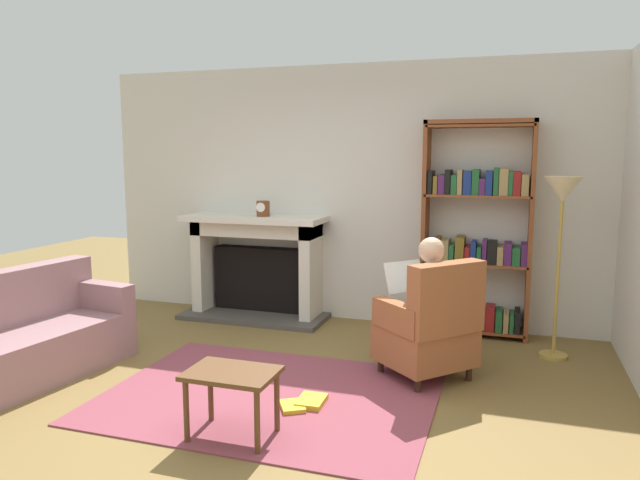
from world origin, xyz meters
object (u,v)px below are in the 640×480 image
object	(u,v)px
mantel_clock	(263,209)
armchair_reading	(431,328)
floor_lamp	(562,205)
fireplace	(258,263)
seated_reader	(422,300)
sofa_floral	(20,340)
bookshelf	(476,235)
side_table	(232,381)

from	to	relation	value
mantel_clock	armchair_reading	xyz separation A→B (m)	(1.94, -1.19, -0.78)
armchair_reading	floor_lamp	bearing A→B (deg)	173.96
fireplace	seated_reader	xyz separation A→B (m)	(1.97, -1.21, 0.03)
seated_reader	sofa_floral	size ratio (longest dim) A/B	0.64
bookshelf	armchair_reading	bearing A→B (deg)	-100.69
armchair_reading	sofa_floral	size ratio (longest dim) A/B	0.54
fireplace	mantel_clock	xyz separation A→B (m)	(0.12, -0.10, 0.61)
sofa_floral	bookshelf	bearing A→B (deg)	-47.16
sofa_floral	side_table	size ratio (longest dim) A/B	3.19
side_table	floor_lamp	bearing A→B (deg)	47.75
side_table	floor_lamp	xyz separation A→B (m)	(2.02, 2.22, 0.97)
armchair_reading	seated_reader	size ratio (longest dim) A/B	0.85
fireplace	seated_reader	size ratio (longest dim) A/B	1.38
side_table	seated_reader	bearing A→B (deg)	56.35
seated_reader	sofa_floral	xyz separation A→B (m)	(-3.00, -1.08, -0.30)
armchair_reading	floor_lamp	size ratio (longest dim) A/B	0.61
fireplace	sofa_floral	distance (m)	2.52
bookshelf	floor_lamp	size ratio (longest dim) A/B	1.32
bookshelf	sofa_floral	distance (m)	4.12
bookshelf	armchair_reading	size ratio (longest dim) A/B	2.16
seated_reader	sofa_floral	world-z (taller)	seated_reader
seated_reader	floor_lamp	size ratio (longest dim) A/B	0.72
seated_reader	armchair_reading	bearing A→B (deg)	90.00
bookshelf	seated_reader	size ratio (longest dim) A/B	1.84
bookshelf	side_table	world-z (taller)	bookshelf
bookshelf	side_table	xyz separation A→B (m)	(-1.30, -2.69, -0.63)
fireplace	mantel_clock	bearing A→B (deg)	-40.66
sofa_floral	side_table	bearing A→B (deg)	-92.24
fireplace	armchair_reading	bearing A→B (deg)	-32.09
armchair_reading	floor_lamp	world-z (taller)	floor_lamp
fireplace	mantel_clock	size ratio (longest dim) A/B	9.63
bookshelf	floor_lamp	xyz separation A→B (m)	(0.72, -0.47, 0.35)
mantel_clock	sofa_floral	size ratio (longest dim) A/B	0.09
bookshelf	seated_reader	distance (m)	1.34
side_table	floor_lamp	world-z (taller)	floor_lamp
mantel_clock	sofa_floral	xyz separation A→B (m)	(-1.15, -2.19, -0.88)
fireplace	sofa_floral	xyz separation A→B (m)	(-1.03, -2.29, -0.27)
mantel_clock	seated_reader	xyz separation A→B (m)	(1.85, -1.11, -0.58)
armchair_reading	sofa_floral	world-z (taller)	armchair_reading
fireplace	sofa_floral	world-z (taller)	fireplace
armchair_reading	seated_reader	world-z (taller)	seated_reader
floor_lamp	fireplace	bearing A→B (deg)	171.80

